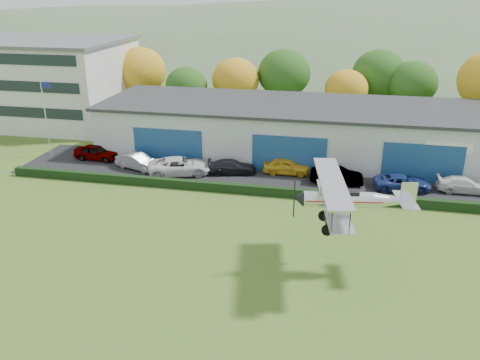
% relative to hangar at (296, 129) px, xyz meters
% --- Properties ---
extents(ground, '(300.00, 300.00, 0.00)m').
position_rel_hangar_xyz_m(ground, '(-5.00, -27.98, -2.66)').
color(ground, '#446720').
rests_on(ground, ground).
extents(apron, '(48.00, 9.00, 0.05)m').
position_rel_hangar_xyz_m(apron, '(-2.00, -6.98, -2.63)').
color(apron, black).
rests_on(apron, ground).
extents(hedge, '(46.00, 0.60, 0.80)m').
position_rel_hangar_xyz_m(hedge, '(-2.00, -11.78, -2.26)').
color(hedge, black).
rests_on(hedge, ground).
extents(hangar, '(40.60, 12.60, 5.30)m').
position_rel_hangar_xyz_m(hangar, '(0.00, 0.00, 0.00)').
color(hangar, '#B2B7BC').
rests_on(hangar, ground).
extents(office_block, '(20.60, 15.60, 10.40)m').
position_rel_hangar_xyz_m(office_block, '(-33.00, 7.02, 2.56)').
color(office_block, silver).
rests_on(office_block, ground).
extents(flagpole, '(1.05, 0.10, 8.00)m').
position_rel_hangar_xyz_m(flagpole, '(-24.88, -5.98, 2.13)').
color(flagpole, silver).
rests_on(flagpole, ground).
extents(tree_belt, '(75.70, 13.22, 10.12)m').
position_rel_hangar_xyz_m(tree_belt, '(-4.15, 12.64, 2.95)').
color(tree_belt, '#3D2614').
rests_on(tree_belt, ground).
extents(distant_hills, '(430.00, 196.00, 56.00)m').
position_rel_hangar_xyz_m(distant_hills, '(-9.38, 112.02, -15.70)').
color(distant_hills, '#4C6642').
rests_on(distant_hills, ground).
extents(car_0, '(4.63, 2.06, 1.55)m').
position_rel_hangar_xyz_m(car_0, '(-19.62, -6.32, -1.83)').
color(car_0, gray).
rests_on(car_0, apron).
extents(car_1, '(4.89, 3.07, 1.52)m').
position_rel_hangar_xyz_m(car_1, '(-14.36, -8.08, -1.85)').
color(car_1, silver).
rests_on(car_1, apron).
extents(car_2, '(6.43, 4.48, 1.63)m').
position_rel_hangar_xyz_m(car_2, '(-9.94, -8.61, -1.79)').
color(car_2, silver).
rests_on(car_2, apron).
extents(car_3, '(4.86, 2.85, 1.32)m').
position_rel_hangar_xyz_m(car_3, '(-5.21, -7.38, -1.94)').
color(car_3, black).
rests_on(car_3, apron).
extents(car_4, '(4.37, 1.78, 1.49)m').
position_rel_hangar_xyz_m(car_4, '(-0.12, -6.47, -1.86)').
color(car_4, gold).
rests_on(car_4, apron).
extents(car_5, '(4.68, 1.65, 1.54)m').
position_rel_hangar_xyz_m(car_5, '(4.56, -7.97, -1.84)').
color(car_5, gray).
rests_on(car_5, apron).
extents(car_6, '(5.07, 2.77, 1.35)m').
position_rel_hangar_xyz_m(car_6, '(10.21, -8.33, -1.93)').
color(car_6, navy).
rests_on(car_6, apron).
extents(car_7, '(4.58, 1.92, 1.32)m').
position_rel_hangar_xyz_m(car_7, '(15.37, -7.72, -1.95)').
color(car_7, silver).
rests_on(car_7, apron).
extents(biplane, '(7.30, 8.36, 3.11)m').
position_rel_hangar_xyz_m(biplane, '(5.30, -22.26, 2.21)').
color(biplane, silver).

